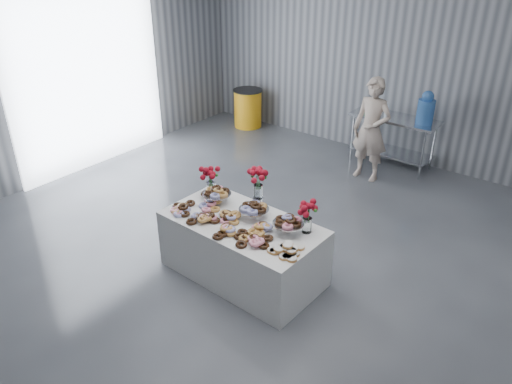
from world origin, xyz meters
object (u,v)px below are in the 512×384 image
at_px(display_table, 243,248).
at_px(trash_barrel, 248,108).
at_px(prep_table, 393,132).
at_px(person, 371,130).
at_px(water_jug, 426,109).

bearing_deg(display_table, trash_barrel, 127.91).
distance_m(display_table, prep_table, 4.13).
bearing_deg(prep_table, display_table, -90.72).
bearing_deg(display_table, person, 90.72).
height_order(prep_table, water_jug, water_jug).
distance_m(display_table, person, 3.44).
relative_size(prep_table, water_jug, 2.71).
xyz_separation_m(water_jug, person, (-0.59, -0.73, -0.29)).
bearing_deg(person, display_table, -88.04).
relative_size(display_table, prep_table, 1.27).
height_order(water_jug, trash_barrel, water_jug).
xyz_separation_m(display_table, prep_table, (0.05, 4.13, 0.24)).
xyz_separation_m(prep_table, water_jug, (0.50, -0.00, 0.53)).
bearing_deg(person, prep_table, 83.80).
height_order(display_table, water_jug, water_jug).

